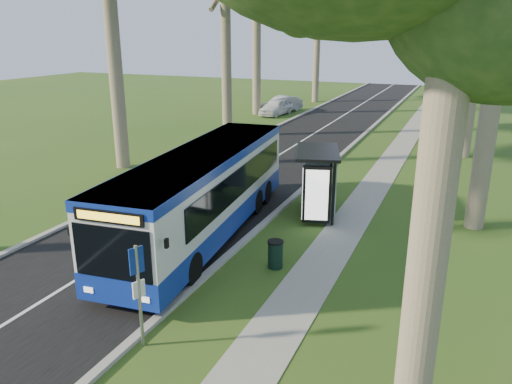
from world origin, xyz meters
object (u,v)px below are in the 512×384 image
bus (204,193)px  bus_shelter (317,172)px  car_white (276,107)px  bus_stop_sign (138,285)px  litter_bin (275,254)px  car_silver (282,104)px

bus → bus_shelter: 4.68m
bus → car_white: 27.90m
bus_stop_sign → car_white: (-9.45, 33.44, -0.92)m
bus_stop_sign → litter_bin: bearing=97.3°
litter_bin → car_white: car_white is taller
litter_bin → car_white: 30.33m
bus_stop_sign → bus_shelter: 10.08m
bus_shelter → car_silver: (-10.82, 25.22, -1.15)m
bus → bus_stop_sign: bearing=-79.6°
bus → litter_bin: bus is taller
bus → bus_stop_sign: 6.87m
car_white → bus_shelter: bearing=-57.9°
bus → car_silver: 29.62m
bus_shelter → litter_bin: 5.06m
litter_bin → bus_stop_sign: bearing=-105.4°
bus → car_white: bus is taller
bus_stop_sign → car_silver: bus_stop_sign is taller
bus_stop_sign → litter_bin: size_ratio=2.87×
car_white → car_silver: car_silver is taller
car_white → car_silver: size_ratio=0.93×
bus → litter_bin: (3.34, -1.47, -1.16)m
bus_shelter → litter_bin: bus_shelter is taller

